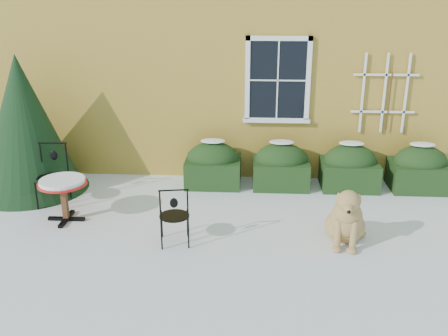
# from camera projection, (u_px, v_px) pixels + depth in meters

# --- Properties ---
(ground) EXTENTS (80.00, 80.00, 0.00)m
(ground) POSITION_uv_depth(u_px,v_px,m) (220.00, 249.00, 7.32)
(ground) COLOR white
(ground) RESTS_ON ground
(house) EXTENTS (12.40, 8.40, 6.40)m
(house) POSITION_uv_depth(u_px,v_px,m) (237.00, 5.00, 12.81)
(house) COLOR gold
(house) RESTS_ON ground
(hedge_row) EXTENTS (4.95, 0.80, 0.91)m
(hedge_row) POSITION_uv_depth(u_px,v_px,m) (315.00, 167.00, 9.49)
(hedge_row) COLOR black
(hedge_row) RESTS_ON ground
(evergreen_shrub) EXTENTS (2.10, 2.10, 2.54)m
(evergreen_shrub) POSITION_uv_depth(u_px,v_px,m) (26.00, 137.00, 9.17)
(evergreen_shrub) COLOR black
(evergreen_shrub) RESTS_ON ground
(bistro_table) EXTENTS (0.78, 0.78, 0.72)m
(bistro_table) POSITION_uv_depth(u_px,v_px,m) (63.00, 186.00, 8.02)
(bistro_table) COLOR black
(bistro_table) RESTS_ON ground
(patio_chair_near) EXTENTS (0.48, 0.48, 0.94)m
(patio_chair_near) POSITION_uv_depth(u_px,v_px,m) (174.00, 215.00, 7.31)
(patio_chair_near) COLOR black
(patio_chair_near) RESTS_ON ground
(patio_chair_far) EXTENTS (0.52, 0.51, 1.08)m
(patio_chair_far) POSITION_uv_depth(u_px,v_px,m) (53.00, 175.00, 8.69)
(patio_chair_far) COLOR black
(patio_chair_far) RESTS_ON ground
(dog) EXTENTS (0.69, 1.03, 0.96)m
(dog) POSITION_uv_depth(u_px,v_px,m) (346.00, 220.00, 7.35)
(dog) COLOR tan
(dog) RESTS_ON ground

